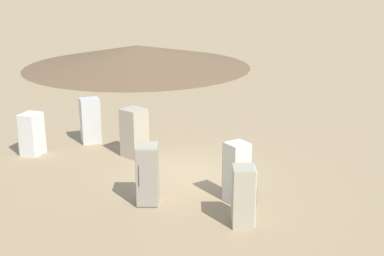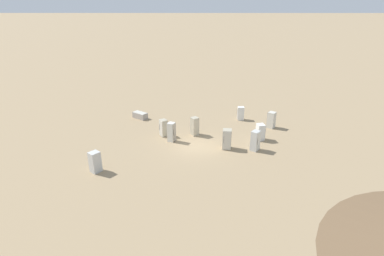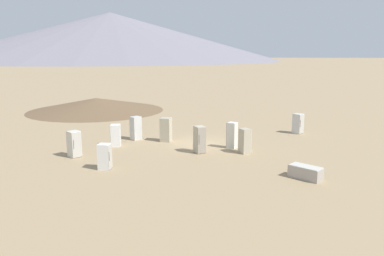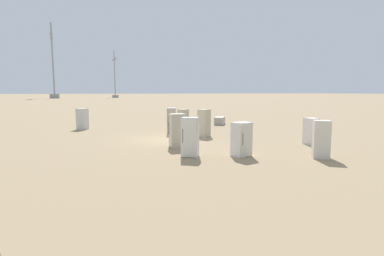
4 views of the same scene
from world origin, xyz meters
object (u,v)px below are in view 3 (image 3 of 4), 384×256
at_px(discarded_fridge_1, 136,128).
at_px(discarded_fridge_5, 166,130).
at_px(discarded_fridge_3, 116,135).
at_px(discarded_fridge_8, 245,141).
at_px(discarded_fridge_0, 232,135).
at_px(discarded_fridge_7, 200,140).
at_px(discarded_fridge_2, 306,172).
at_px(discarded_fridge_6, 74,144).
at_px(discarded_fridge_9, 298,124).
at_px(discarded_fridge_4, 105,157).

bearing_deg(discarded_fridge_1, discarded_fridge_5, -60.37).
distance_m(discarded_fridge_3, discarded_fridge_8, 9.21).
relative_size(discarded_fridge_0, discarded_fridge_7, 1.01).
xyz_separation_m(discarded_fridge_2, discarded_fridge_6, (14.03, -2.62, 0.50)).
relative_size(discarded_fridge_7, discarded_fridge_9, 1.10).
height_order(discarded_fridge_0, discarded_fridge_2, discarded_fridge_0).
bearing_deg(discarded_fridge_1, discarded_fridge_8, -73.25).
bearing_deg(discarded_fridge_7, discarded_fridge_1, -64.41).
xyz_separation_m(discarded_fridge_0, discarded_fridge_3, (8.30, 0.40, -0.13)).
bearing_deg(discarded_fridge_4, discarded_fridge_0, 129.04).
height_order(discarded_fridge_6, discarded_fridge_7, discarded_fridge_7).
height_order(discarded_fridge_0, discarded_fridge_3, discarded_fridge_0).
xyz_separation_m(discarded_fridge_7, discarded_fridge_9, (-7.51, -7.09, -0.08)).
height_order(discarded_fridge_1, discarded_fridge_4, discarded_fridge_1).
bearing_deg(discarded_fridge_6, discarded_fridge_1, -169.24).
distance_m(discarded_fridge_1, discarded_fridge_2, 13.87).
relative_size(discarded_fridge_4, discarded_fridge_8, 0.90).
relative_size(discarded_fridge_1, discarded_fridge_5, 1.00).
bearing_deg(discarded_fridge_7, discarded_fridge_0, -176.96).
height_order(discarded_fridge_5, discarded_fridge_7, discarded_fridge_7).
height_order(discarded_fridge_7, discarded_fridge_9, discarded_fridge_7).
relative_size(discarded_fridge_5, discarded_fridge_7, 0.99).
xyz_separation_m(discarded_fridge_1, discarded_fridge_5, (-2.43, 0.31, 0.00)).
height_order(discarded_fridge_4, discarded_fridge_7, discarded_fridge_7).
height_order(discarded_fridge_4, discarded_fridge_5, discarded_fridge_5).
relative_size(discarded_fridge_0, discarded_fridge_2, 1.00).
bearing_deg(discarded_fridge_1, discarded_fridge_4, -141.59).
height_order(discarded_fridge_1, discarded_fridge_6, discarded_fridge_1).
relative_size(discarded_fridge_2, discarded_fridge_6, 1.09).
relative_size(discarded_fridge_3, discarded_fridge_6, 0.93).
xyz_separation_m(discarded_fridge_1, discarded_fridge_7, (-5.28, 3.30, 0.01)).
distance_m(discarded_fridge_2, discarded_fridge_7, 7.66).
distance_m(discarded_fridge_3, discarded_fridge_9, 14.92).
bearing_deg(discarded_fridge_4, discarded_fridge_5, 163.39).
bearing_deg(discarded_fridge_0, discarded_fridge_5, 97.46).
relative_size(discarded_fridge_6, discarded_fridge_9, 1.03).
height_order(discarded_fridge_3, discarded_fridge_9, discarded_fridge_9).
relative_size(discarded_fridge_2, discarded_fridge_5, 1.02).
distance_m(discarded_fridge_1, discarded_fridge_8, 8.81).
height_order(discarded_fridge_0, discarded_fridge_5, discarded_fridge_0).
height_order(discarded_fridge_1, discarded_fridge_9, discarded_fridge_1).
xyz_separation_m(discarded_fridge_0, discarded_fridge_9, (-5.38, -5.57, -0.10)).
height_order(discarded_fridge_6, discarded_fridge_9, discarded_fridge_6).
bearing_deg(discarded_fridge_8, discarded_fridge_9, 113.82).
distance_m(discarded_fridge_1, discarded_fridge_7, 6.23).
xyz_separation_m(discarded_fridge_6, discarded_fridge_7, (-7.90, -1.95, 0.06)).
distance_m(discarded_fridge_1, discarded_fridge_5, 2.45).
relative_size(discarded_fridge_3, discarded_fridge_8, 0.94).
bearing_deg(discarded_fridge_9, discarded_fridge_0, -4.87).
distance_m(discarded_fridge_2, discarded_fridge_6, 14.28).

